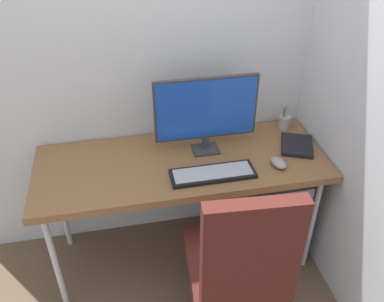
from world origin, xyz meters
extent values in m
plane|color=brown|center=(0.00, 0.00, 0.00)|extent=(8.00, 8.00, 0.00)
cube|color=silver|center=(0.00, 0.34, 1.40)|extent=(2.59, 0.04, 2.80)
cube|color=silver|center=(0.83, -0.14, 1.40)|extent=(0.04, 1.61, 2.80)
cube|color=brown|center=(0.00, 0.00, 0.72)|extent=(1.60, 0.62, 0.04)
cylinder|color=silver|center=(-0.73, -0.24, 0.35)|extent=(0.03, 0.03, 0.70)
cylinder|color=silver|center=(0.73, -0.24, 0.35)|extent=(0.03, 0.03, 0.70)
cylinder|color=silver|center=(-0.73, 0.24, 0.35)|extent=(0.03, 0.03, 0.70)
cylinder|color=silver|center=(0.73, 0.24, 0.35)|extent=(0.03, 0.03, 0.70)
sphere|color=black|center=(0.43, -0.33, 0.03)|extent=(0.05, 0.05, 0.05)
cube|color=silver|center=(0.30, -0.41, 0.07)|extent=(0.28, 0.19, 0.03)
sphere|color=black|center=(0.10, -0.20, 0.03)|extent=(0.05, 0.05, 0.05)
cube|color=silver|center=(0.13, -0.34, 0.07)|extent=(0.11, 0.31, 0.03)
cylinder|color=silver|center=(0.17, -0.49, 0.23)|extent=(0.04, 0.04, 0.31)
cube|color=#4C1E19|center=(0.17, -0.49, 0.43)|extent=(0.49, 0.52, 0.09)
cube|color=#4C1E19|center=(0.15, -0.74, 0.77)|extent=(0.42, 0.10, 0.58)
cube|color=slate|center=(0.49, -0.03, 0.33)|extent=(0.38, 0.49, 0.66)
cube|color=#262628|center=(0.49, -0.28, 0.46)|extent=(0.19, 0.01, 0.02)
cube|color=#333338|center=(0.15, 0.07, 0.75)|extent=(0.15, 0.12, 0.01)
cube|color=#333338|center=(0.15, 0.08, 0.80)|extent=(0.04, 0.02, 0.09)
cube|color=#333338|center=(0.15, 0.08, 1.01)|extent=(0.57, 0.02, 0.36)
cube|color=#1947B2|center=(0.15, 0.07, 1.01)|extent=(0.54, 0.01, 0.33)
cube|color=black|center=(0.14, -0.16, 0.76)|extent=(0.45, 0.15, 0.02)
cube|color=#9EA0A5|center=(0.14, -0.16, 0.77)|extent=(0.41, 0.12, 0.00)
ellipsoid|color=gray|center=(0.50, -0.15, 0.77)|extent=(0.09, 0.12, 0.04)
cylinder|color=#9EA0A5|center=(0.68, 0.21, 0.79)|extent=(0.07, 0.07, 0.08)
cylinder|color=#B2B5BA|center=(0.68, 0.21, 0.84)|extent=(0.02, 0.01, 0.11)
cylinder|color=#B2B5BA|center=(0.69, 0.21, 0.84)|extent=(0.02, 0.01, 0.11)
torus|color=red|center=(0.68, 0.21, 0.80)|extent=(0.03, 0.04, 0.01)
cylinder|color=red|center=(0.67, 0.21, 0.83)|extent=(0.01, 0.02, 0.13)
cylinder|color=#3FAD59|center=(0.67, 0.20, 0.84)|extent=(0.02, 0.02, 0.15)
cube|color=black|center=(0.68, 0.00, 0.76)|extent=(0.25, 0.27, 0.02)
camera|label=1|loc=(-0.31, -1.79, 2.06)|focal=38.04mm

